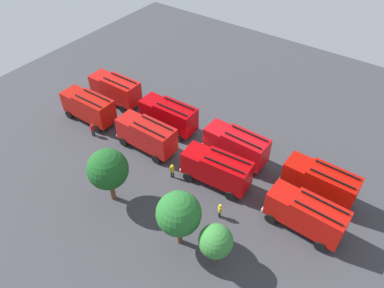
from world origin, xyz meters
name	(u,v)px	position (x,y,z in m)	size (l,w,h in m)	color
ground_plane	(192,153)	(0.00, 0.00, 0.00)	(64.75, 64.75, 0.00)	#38383D
fire_truck_0	(320,181)	(-13.77, -2.11, 2.15)	(7.24, 2.85, 3.88)	#B30C05
fire_truck_1	(236,145)	(-4.45, -1.98, 2.15)	(7.25, 2.87, 3.88)	#BC0B11
fire_truck_2	(169,115)	(4.77, -1.93, 2.15)	(7.23, 2.82, 3.88)	#AB0307
fire_truck_3	(115,89)	(13.80, -2.27, 2.15)	(7.21, 2.77, 3.88)	#B8120E
fire_truck_4	(306,214)	(-14.16, 2.35, 2.15)	(7.27, 2.94, 3.88)	#B60F08
fire_truck_5	(217,169)	(-4.67, 2.25, 2.15)	(7.36, 3.19, 3.88)	#B00407
fire_truck_6	(147,134)	(4.54, 2.30, 2.15)	(7.21, 2.79, 3.88)	#AE120F
fire_truck_7	(89,107)	(13.73, 2.42, 2.15)	(7.22, 2.79, 3.88)	#AC110A
firefighter_0	(93,129)	(11.36, 4.30, 0.96)	(0.35, 0.47, 1.71)	black
firefighter_1	(220,210)	(-7.24, 5.67, 0.94)	(0.47, 0.46, 1.69)	black
firefighter_2	(172,171)	(-0.44, 4.19, 0.96)	(0.48, 0.38, 1.71)	black
firefighter_3	(187,156)	(-0.39, 1.56, 0.95)	(0.28, 0.43, 1.69)	black
tree_0	(216,241)	(-9.42, 9.92, 3.01)	(2.88, 2.88, 4.47)	brown
tree_1	(179,214)	(-5.82, 10.07, 4.03)	(3.86, 3.86, 5.99)	brown
tree_2	(108,169)	(2.59, 9.87, 4.10)	(3.93, 3.93, 6.09)	brown
traffic_cone_0	(148,98)	(10.78, -5.06, 0.29)	(0.41, 0.41, 0.59)	#F2600C
traffic_cone_1	(137,128)	(7.87, 0.49, 0.30)	(0.42, 0.42, 0.59)	#F2600C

